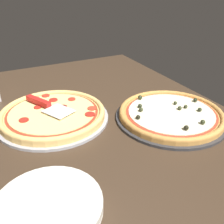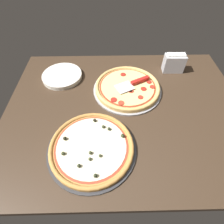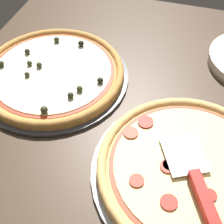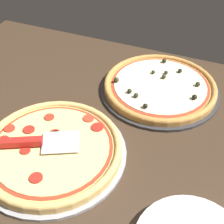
% 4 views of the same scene
% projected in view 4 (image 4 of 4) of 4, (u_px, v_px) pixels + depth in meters
% --- Properties ---
extents(ground_plane, '(1.36, 1.05, 0.04)m').
position_uv_depth(ground_plane, '(82.00, 129.00, 0.99)').
color(ground_plane, '#38281C').
extents(pizza_pan_front, '(0.42, 0.42, 0.01)m').
position_uv_depth(pizza_pan_front, '(53.00, 153.00, 0.88)').
color(pizza_pan_front, '#939399').
rests_on(pizza_pan_front, ground_plane).
extents(pizza_front, '(0.39, 0.39, 0.03)m').
position_uv_depth(pizza_front, '(52.00, 148.00, 0.87)').
color(pizza_front, '#DBAD60').
rests_on(pizza_front, pizza_pan_front).
extents(pizza_pan_back, '(0.42, 0.42, 0.01)m').
position_uv_depth(pizza_pan_back, '(159.00, 90.00, 1.10)').
color(pizza_pan_back, '#2D2D30').
rests_on(pizza_pan_back, ground_plane).
extents(pizza_back, '(0.39, 0.39, 0.04)m').
position_uv_depth(pizza_back, '(160.00, 86.00, 1.09)').
color(pizza_back, '#B77F3D').
rests_on(pizza_back, pizza_pan_back).
extents(serving_spatula, '(0.22, 0.15, 0.02)m').
position_uv_depth(serving_spatula, '(31.00, 142.00, 0.85)').
color(serving_spatula, silver).
rests_on(serving_spatula, pizza_front).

